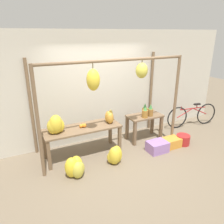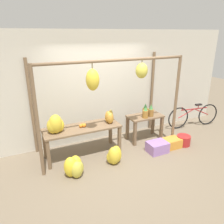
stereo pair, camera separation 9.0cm
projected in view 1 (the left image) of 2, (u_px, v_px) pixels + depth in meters
name	position (u px, v px, depth m)	size (l,w,h in m)	color
ground_plane	(123.00, 163.00, 4.83)	(20.00, 20.00, 0.00)	#756651
shop_wall_back	(97.00, 88.00, 5.55)	(8.00, 0.08, 2.80)	beige
stall_awning	(112.00, 87.00, 4.72)	(3.34, 1.17, 2.23)	brown
display_table_main	(82.00, 132.00, 4.96)	(1.75, 0.61, 0.70)	brown
display_table_side	(144.00, 121.00, 5.76)	(0.92, 0.49, 0.68)	brown
banana_pile_on_table	(55.00, 125.00, 4.60)	(0.45, 0.43, 0.42)	yellow
orange_pile	(83.00, 126.00, 4.92)	(0.17, 0.13, 0.09)	orange
pineapple_cluster	(146.00, 111.00, 5.61)	(0.34, 0.27, 0.33)	#A3702D
banana_pile_ground_left	(76.00, 167.00, 4.35)	(0.47, 0.45, 0.43)	gold
banana_pile_ground_right	(115.00, 156.00, 4.76)	(0.40, 0.36, 0.41)	yellow
fruit_crate_white	(157.00, 147.00, 5.26)	(0.47, 0.36, 0.26)	#9970B7
blue_bucket	(183.00, 140.00, 5.61)	(0.34, 0.34, 0.25)	#AD2323
parked_bicycle	(192.00, 115.00, 6.65)	(1.70, 0.28, 0.71)	black
papaya_pile	(110.00, 117.00, 5.15)	(0.27, 0.33, 0.29)	#B2993D
fruit_crate_purple	(171.00, 142.00, 5.49)	(0.43, 0.32, 0.23)	orange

